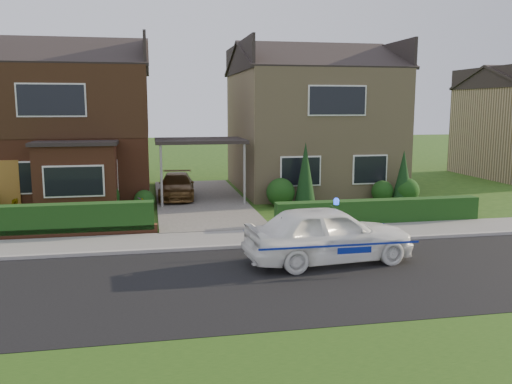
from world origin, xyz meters
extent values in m
plane|color=#214512|center=(0.00, 0.00, 0.00)|extent=(120.00, 120.00, 0.00)
cube|color=black|center=(0.00, 0.00, 0.00)|extent=(60.00, 6.00, 0.02)
cube|color=#9E9993|center=(0.00, 3.05, 0.06)|extent=(60.00, 0.16, 0.12)
cube|color=slate|center=(0.00, 4.10, 0.05)|extent=(60.00, 2.00, 0.10)
cube|color=#666059|center=(0.00, 11.00, 0.06)|extent=(3.80, 12.00, 0.12)
cube|color=brown|center=(-5.80, 14.00, 2.90)|extent=(7.20, 8.00, 5.80)
cube|color=white|center=(-7.38, 9.98, 1.40)|extent=(1.80, 0.08, 1.30)
cube|color=white|center=(-4.22, 9.98, 1.40)|extent=(1.60, 0.08, 1.30)
cube|color=white|center=(-5.80, 9.98, 4.40)|extent=(2.60, 0.08, 1.30)
cube|color=black|center=(-5.80, 14.00, 4.35)|extent=(7.26, 8.06, 2.90)
cube|color=brown|center=(-4.94, 9.30, 1.35)|extent=(3.00, 1.40, 2.70)
cube|color=black|center=(-4.94, 9.30, 2.77)|extent=(3.20, 1.60, 0.14)
cube|color=tan|center=(5.80, 14.00, 2.90)|extent=(7.20, 8.00, 5.80)
cube|color=white|center=(4.22, 9.98, 1.40)|extent=(1.80, 0.08, 1.30)
cube|color=white|center=(7.38, 9.98, 1.40)|extent=(1.60, 0.08, 1.30)
cube|color=white|center=(5.80, 9.98, 4.40)|extent=(2.60, 0.08, 1.30)
cube|color=black|center=(0.00, 11.00, 2.70)|extent=(3.80, 3.00, 0.14)
cylinder|color=gray|center=(-1.70, 9.60, 1.35)|extent=(0.10, 0.10, 2.70)
cylinder|color=gray|center=(1.70, 9.60, 1.35)|extent=(0.10, 0.10, 2.70)
cube|color=brown|center=(-5.80, 5.30, 0.18)|extent=(7.70, 0.25, 0.36)
cube|color=#113812|center=(-5.80, 5.45, 0.00)|extent=(7.50, 0.55, 0.90)
cube|color=#113812|center=(5.80, 5.35, 0.00)|extent=(7.50, 0.55, 0.80)
sphere|color=#113812|center=(-4.00, 9.30, 0.66)|extent=(1.32, 1.32, 1.32)
sphere|color=#113812|center=(-2.40, 9.60, 0.42)|extent=(0.84, 0.84, 0.84)
sphere|color=#113812|center=(3.20, 9.40, 0.60)|extent=(1.20, 1.20, 1.20)
sphere|color=#113812|center=(7.80, 9.50, 0.48)|extent=(0.96, 0.96, 0.96)
sphere|color=#113812|center=(8.80, 9.20, 0.54)|extent=(1.08, 1.08, 1.08)
cone|color=black|center=(4.20, 9.20, 1.30)|extent=(0.90, 0.90, 2.60)
cone|color=black|center=(8.60, 9.20, 1.10)|extent=(0.90, 0.90, 2.20)
imported|color=white|center=(2.53, 1.20, 0.77)|extent=(2.26, 4.70, 1.55)
sphere|color=#193FF2|center=(2.76, 1.20, 1.63)|extent=(0.17, 0.17, 0.17)
cube|color=navy|center=(2.53, 0.28, 0.71)|extent=(4.18, 0.02, 0.05)
cube|color=navy|center=(2.53, 2.12, 0.71)|extent=(4.18, 0.01, 0.05)
ellipsoid|color=black|center=(1.26, 1.10, 1.07)|extent=(0.22, 0.17, 0.21)
sphere|color=white|center=(1.27, 1.04, 1.06)|extent=(0.11, 0.11, 0.11)
sphere|color=black|center=(1.28, 1.08, 1.21)|extent=(0.13, 0.13, 0.13)
cone|color=black|center=(1.23, 1.09, 1.28)|extent=(0.04, 0.04, 0.05)
cone|color=black|center=(1.32, 1.09, 1.28)|extent=(0.04, 0.04, 0.05)
imported|color=brown|center=(-1.00, 11.66, 0.66)|extent=(1.78, 3.83, 1.08)
imported|color=gray|center=(-7.23, 9.00, 0.38)|extent=(0.51, 0.46, 0.76)
imported|color=gray|center=(-2.50, 8.68, 0.34)|extent=(0.39, 0.39, 0.67)
camera|label=1|loc=(-2.11, -12.34, 4.21)|focal=38.00mm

